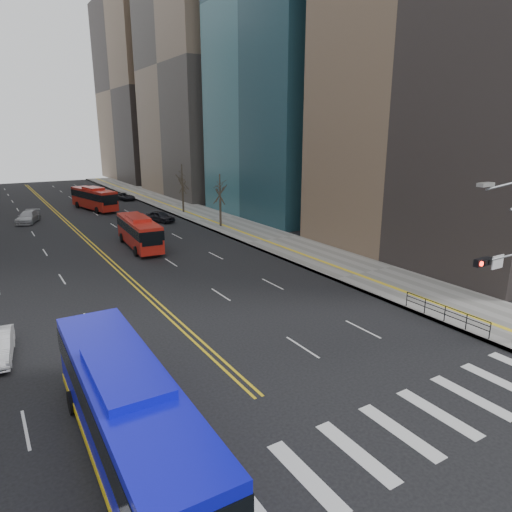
{
  "coord_description": "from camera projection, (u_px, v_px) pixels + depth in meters",
  "views": [
    {
      "loc": [
        -9.65,
        -10.48,
        11.68
      ],
      "look_at": [
        3.54,
        11.08,
        4.75
      ],
      "focal_mm": 32.0,
      "sensor_mm": 36.0,
      "label": 1
    }
  ],
  "objects": [
    {
      "name": "ground",
      "position": [
        332.0,
        464.0,
        16.57
      ],
      "size": [
        220.0,
        220.0,
        0.0
      ],
      "primitive_type": "plane",
      "color": "black"
    },
    {
      "name": "sidewalk_right",
      "position": [
        214.0,
        219.0,
        62.37
      ],
      "size": [
        7.0,
        130.0,
        0.15
      ],
      "primitive_type": "cube",
      "color": "gray",
      "rests_on": "ground"
    },
    {
      "name": "crosswalk",
      "position": [
        332.0,
        464.0,
        16.57
      ],
      "size": [
        26.7,
        4.0,
        0.01
      ],
      "color": "silver",
      "rests_on": "ground"
    },
    {
      "name": "centerline",
      "position": [
        65.0,
        220.0,
        61.81
      ],
      "size": [
        0.55,
        100.0,
        0.01
      ],
      "color": "gold",
      "rests_on": "ground"
    },
    {
      "name": "office_towers",
      "position": [
        32.0,
        44.0,
        66.66
      ],
      "size": [
        83.0,
        134.0,
        58.0
      ],
      "color": "gray",
      "rests_on": "ground"
    },
    {
      "name": "pedestrian_railing",
      "position": [
        445.0,
        311.0,
        28.48
      ],
      "size": [
        0.06,
        6.06,
        1.02
      ],
      "color": "black",
      "rests_on": "sidewalk_right"
    },
    {
      "name": "street_trees",
      "position": [
        13.0,
        211.0,
        40.09
      ],
      "size": [
        35.2,
        47.2,
        7.6
      ],
      "color": "#2F251C",
      "rests_on": "ground"
    },
    {
      "name": "blue_bus",
      "position": [
        128.0,
        413.0,
        16.25
      ],
      "size": [
        3.16,
        13.09,
        3.78
      ],
      "color": "#0D0FC8",
      "rests_on": "ground"
    },
    {
      "name": "red_bus_near",
      "position": [
        139.0,
        230.0,
        46.87
      ],
      "size": [
        3.11,
        10.33,
        3.26
      ],
      "color": "red",
      "rests_on": "ground"
    },
    {
      "name": "red_bus_far",
      "position": [
        94.0,
        197.0,
        69.54
      ],
      "size": [
        4.72,
        11.24,
        3.48
      ],
      "color": "red",
      "rests_on": "ground"
    },
    {
      "name": "car_dark_mid",
      "position": [
        160.0,
        217.0,
        60.45
      ],
      "size": [
        3.32,
        4.66,
        1.47
      ],
      "primitive_type": "imported",
      "rotation": [
        0.0,
        0.0,
        0.41
      ],
      "color": "black",
      "rests_on": "ground"
    },
    {
      "name": "car_silver",
      "position": [
        28.0,
        217.0,
        59.98
      ],
      "size": [
        3.92,
        5.63,
        1.51
      ],
      "primitive_type": "imported",
      "rotation": [
        0.0,
        0.0,
        -0.38
      ],
      "color": "#A1A0A6",
      "rests_on": "ground"
    },
    {
      "name": "car_dark_far",
      "position": [
        125.0,
        197.0,
        79.65
      ],
      "size": [
        3.09,
        4.87,
        1.25
      ],
      "primitive_type": "imported",
      "rotation": [
        0.0,
        0.0,
        0.24
      ],
      "color": "black",
      "rests_on": "ground"
    }
  ]
}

